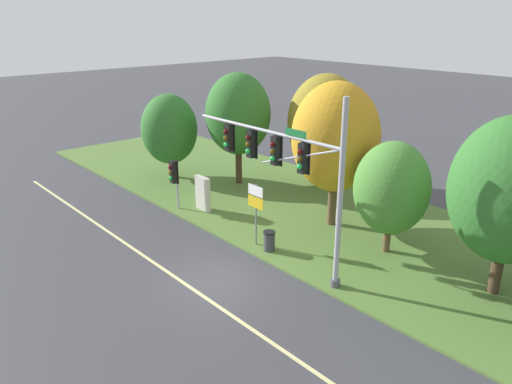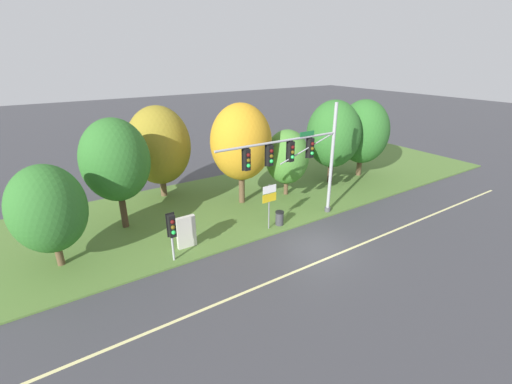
# 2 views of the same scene
# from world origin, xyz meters

# --- Properties ---
(ground_plane) EXTENTS (160.00, 160.00, 0.00)m
(ground_plane) POSITION_xyz_m (0.00, 0.00, 0.00)
(ground_plane) COLOR #3D3D42
(lane_stripe) EXTENTS (36.00, 0.16, 0.01)m
(lane_stripe) POSITION_xyz_m (0.00, -1.20, 0.00)
(lane_stripe) COLOR beige
(lane_stripe) RESTS_ON ground
(grass_verge) EXTENTS (48.00, 11.50, 0.10)m
(grass_verge) POSITION_xyz_m (0.00, 8.25, 0.05)
(grass_verge) COLOR #517533
(grass_verge) RESTS_ON ground
(traffic_signal_mast) EXTENTS (8.74, 0.49, 7.47)m
(traffic_signal_mast) POSITION_xyz_m (0.86, 3.07, 4.56)
(traffic_signal_mast) COLOR #9EA0A5
(traffic_signal_mast) RESTS_ON grass_verge
(pedestrian_signal_near_kerb) EXTENTS (0.46, 0.55, 2.80)m
(pedestrian_signal_near_kerb) POSITION_xyz_m (-7.50, 2.91, 2.09)
(pedestrian_signal_near_kerb) COLOR #9EA0A5
(pedestrian_signal_near_kerb) RESTS_ON grass_verge
(route_sign_post) EXTENTS (1.01, 0.08, 2.96)m
(route_sign_post) POSITION_xyz_m (-1.19, 3.23, 2.12)
(route_sign_post) COLOR slate
(route_sign_post) RESTS_ON grass_verge
(tree_nearest_road) EXTENTS (3.60, 3.60, 5.45)m
(tree_nearest_road) POSITION_xyz_m (-12.61, 5.92, 3.29)
(tree_nearest_road) COLOR brown
(tree_nearest_road) RESTS_ON grass_verge
(tree_left_of_mast) EXTENTS (4.00, 4.00, 6.91)m
(tree_left_of_mast) POSITION_xyz_m (-8.71, 8.45, 4.49)
(tree_left_of_mast) COLOR #423021
(tree_left_of_mast) RESTS_ON grass_verge
(tree_behind_signpost) EXTENTS (4.65, 4.65, 6.89)m
(tree_behind_signpost) POSITION_xyz_m (-4.90, 12.16, 4.07)
(tree_behind_signpost) COLOR brown
(tree_behind_signpost) RESTS_ON grass_verge
(tree_mid_verge) EXTENTS (4.31, 4.31, 7.24)m
(tree_mid_verge) POSITION_xyz_m (-0.46, 7.75, 4.63)
(tree_mid_verge) COLOR brown
(tree_mid_verge) RESTS_ON grass_verge
(tree_tall_centre) EXTENTS (3.32, 3.32, 5.10)m
(tree_tall_centre) POSITION_xyz_m (3.24, 7.21, 3.11)
(tree_tall_centre) COLOR brown
(tree_tall_centre) RESTS_ON grass_verge
(tree_right_far) EXTENTS (4.39, 4.39, 6.92)m
(tree_right_far) POSITION_xyz_m (8.08, 7.32, 4.26)
(tree_right_far) COLOR #423021
(tree_right_far) RESTS_ON grass_verge
(tree_furthest_back) EXTENTS (4.41, 4.41, 6.72)m
(tree_furthest_back) POSITION_xyz_m (11.61, 7.24, 4.06)
(tree_furthest_back) COLOR brown
(tree_furthest_back) RESTS_ON grass_verge
(info_kiosk) EXTENTS (1.10, 0.24, 1.90)m
(info_kiosk) POSITION_xyz_m (-6.37, 3.97, 1.04)
(info_kiosk) COLOR beige
(info_kiosk) RESTS_ON grass_verge
(trash_bin) EXTENTS (0.56, 0.56, 0.93)m
(trash_bin) POSITION_xyz_m (-0.32, 3.28, 0.57)
(trash_bin) COLOR #38383D
(trash_bin) RESTS_ON grass_verge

